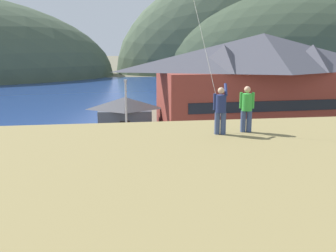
{
  "coord_description": "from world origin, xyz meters",
  "views": [
    {
      "loc": [
        -4.37,
        -21.98,
        10.55
      ],
      "look_at": [
        0.16,
        9.0,
        3.97
      ],
      "focal_mm": 42.65,
      "sensor_mm": 36.0,
      "label": 1
    }
  ],
  "objects": [
    {
      "name": "far_hill_east_peak",
      "position": [
        60.87,
        118.15,
        0.0
      ],
      "size": [
        125.65,
        52.96,
        79.53
      ],
      "primitive_type": "ellipsoid",
      "color": "#42513D",
      "rests_on": "ground"
    },
    {
      "name": "storage_shed_waterside",
      "position": [
        -2.76,
        22.42,
        2.37
      ],
      "size": [
        6.52,
        4.59,
        4.57
      ],
      "color": "#474C56",
      "rests_on": "ground"
    },
    {
      "name": "wharf_dock",
      "position": [
        1.78,
        31.92,
        0.35
      ],
      "size": [
        3.2,
        10.6,
        0.7
      ],
      "color": "#70604C",
      "rests_on": "ground"
    },
    {
      "name": "person_kite_flyer",
      "position": [
        -0.38,
        -8.0,
        8.17
      ],
      "size": [
        0.6,
        0.62,
        1.86
      ],
      "color": "#384770",
      "rests_on": "grassy_hill_foreground"
    },
    {
      "name": "parked_car_corner_spot",
      "position": [
        -6.75,
        5.63,
        1.06
      ],
      "size": [
        4.27,
        2.2,
        1.82
      ],
      "color": "#B28923",
      "rests_on": "parking_lot_pad"
    },
    {
      "name": "person_companion",
      "position": [
        0.7,
        -7.77,
        8.15
      ],
      "size": [
        0.54,
        0.4,
        1.74
      ],
      "color": "#384770",
      "rests_on": "grassy_hill_foreground"
    },
    {
      "name": "ground_plane",
      "position": [
        0.0,
        0.0,
        0.0
      ],
      "size": [
        600.0,
        600.0,
        0.0
      ],
      "primitive_type": "plane",
      "color": "#66604C"
    },
    {
      "name": "parked_car_front_row_end",
      "position": [
        -6.68,
        -0.45,
        1.06
      ],
      "size": [
        4.29,
        2.24,
        1.82
      ],
      "color": "red",
      "rests_on": "parking_lot_pad"
    },
    {
      "name": "moored_boat_wharfside",
      "position": [
        -1.56,
        32.41,
        0.72
      ],
      "size": [
        2.66,
        6.54,
        2.16
      ],
      "color": "#A8A399",
      "rests_on": "ground"
    },
    {
      "name": "parked_car_mid_row_near",
      "position": [
        8.35,
        0.8,
        1.06
      ],
      "size": [
        4.33,
        2.32,
        1.82
      ],
      "color": "silver",
      "rests_on": "parking_lot_pad"
    },
    {
      "name": "parking_light_pole",
      "position": [
        -3.11,
        10.55,
        4.37
      ],
      "size": [
        0.24,
        0.78,
        7.46
      ],
      "color": "#ADADB2",
      "rests_on": "parking_lot_pad"
    },
    {
      "name": "far_hill_center_saddle",
      "position": [
        62.14,
        110.51,
        0.0
      ],
      "size": [
        101.6,
        62.34,
        59.2
      ],
      "primitive_type": "ellipsoid",
      "color": "#3D4C38",
      "rests_on": "ground"
    },
    {
      "name": "parked_car_front_row_silver",
      "position": [
        3.08,
        1.57,
        1.06
      ],
      "size": [
        4.24,
        2.13,
        1.82
      ],
      "color": "red",
      "rests_on": "parking_lot_pad"
    },
    {
      "name": "parked_car_mid_row_center",
      "position": [
        10.5,
        7.59,
        1.06
      ],
      "size": [
        4.25,
        2.16,
        1.82
      ],
      "color": "navy",
      "rests_on": "parking_lot_pad"
    },
    {
      "name": "parking_lot_pad",
      "position": [
        0.0,
        5.0,
        0.05
      ],
      "size": [
        40.0,
        20.0,
        0.1
      ],
      "primitive_type": "cube",
      "color": "gray",
      "rests_on": "ground"
    },
    {
      "name": "harbor_lodge",
      "position": [
        12.65,
        21.03,
        6.12
      ],
      "size": [
        24.45,
        10.97,
        11.53
      ],
      "color": "brown",
      "rests_on": "ground"
    },
    {
      "name": "bay_water",
      "position": [
        0.0,
        60.0,
        0.01
      ],
      "size": [
        360.0,
        84.0,
        0.03
      ],
      "primitive_type": "cube",
      "color": "navy",
      "rests_on": "ground"
    }
  ]
}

